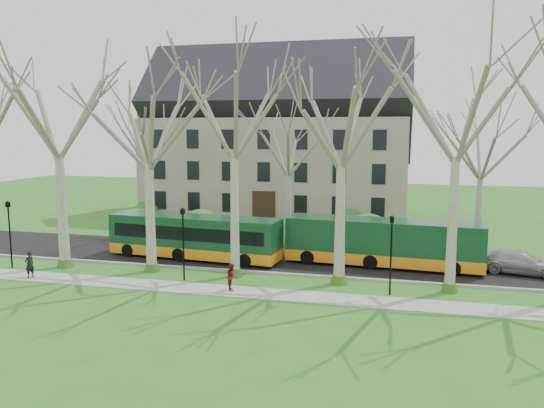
{
  "coord_description": "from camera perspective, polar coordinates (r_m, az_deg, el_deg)",
  "views": [
    {
      "loc": [
        6.34,
        -29.58,
        8.97
      ],
      "look_at": [
        -1.57,
        3.0,
        4.2
      ],
      "focal_mm": 35.0,
      "sensor_mm": 36.0,
      "label": 1
    }
  ],
  "objects": [
    {
      "name": "bus_lead",
      "position": [
        37.1,
        -8.35,
        -3.48
      ],
      "size": [
        12.35,
        3.7,
        3.04
      ],
      "primitive_type": null,
      "rotation": [
        0.0,
        0.0,
        -0.1
      ],
      "color": "#123F22",
      "rests_on": "road"
    },
    {
      "name": "pedestrian_b",
      "position": [
        29.86,
        -4.35,
        -7.79
      ],
      "size": [
        0.79,
        0.88,
        1.49
      ],
      "primitive_type": "imported",
      "rotation": [
        0.0,
        0.0,
        1.94
      ],
      "color": "maroon",
      "rests_on": "sidewalk"
    },
    {
      "name": "pedestrian_a",
      "position": [
        35.31,
        -24.64,
        -5.92
      ],
      "size": [
        0.53,
        0.67,
        1.61
      ],
      "primitive_type": "imported",
      "rotation": [
        0.0,
        0.0,
        -1.85
      ],
      "color": "black",
      "rests_on": "sidewalk"
    },
    {
      "name": "tree_row_verge",
      "position": [
        30.6,
        1.67,
        4.41
      ],
      "size": [
        49.0,
        7.0,
        14.0
      ],
      "color": "gray",
      "rests_on": "ground"
    },
    {
      "name": "sidewalk",
      "position": [
        29.21,
        0.45,
        -9.72
      ],
      "size": [
        70.0,
        2.0,
        0.06
      ],
      "primitive_type": "cube",
      "color": "gray",
      "rests_on": "ground"
    },
    {
      "name": "lamp_row",
      "position": [
        29.96,
        1.12,
        -4.23
      ],
      "size": [
        36.22,
        0.22,
        4.3
      ],
      "color": "black",
      "rests_on": "ground"
    },
    {
      "name": "curb",
      "position": [
        32.94,
        2.06,
        -7.58
      ],
      "size": [
        80.0,
        0.25,
        0.14
      ],
      "primitive_type": "cube",
      "color": "#A5A39E",
      "rests_on": "ground"
    },
    {
      "name": "bus_follow",
      "position": [
        35.45,
        11.83,
        -4.03
      ],
      "size": [
        12.69,
        3.52,
        3.13
      ],
      "primitive_type": null,
      "rotation": [
        0.0,
        0.0,
        -0.07
      ],
      "color": "#123F22",
      "rests_on": "road"
    },
    {
      "name": "ground",
      "position": [
        31.55,
        1.5,
        -8.42
      ],
      "size": [
        120.0,
        120.0,
        0.0
      ],
      "primitive_type": "plane",
      "color": "#2A7020",
      "rests_on": "ground"
    },
    {
      "name": "hedges",
      "position": [
        45.64,
        -0.52,
        -1.96
      ],
      "size": [
        30.6,
        8.6,
        2.0
      ],
      "color": "#1C5117",
      "rests_on": "ground"
    },
    {
      "name": "road",
      "position": [
        36.75,
        3.32,
        -5.99
      ],
      "size": [
        80.0,
        8.0,
        0.06
      ],
      "primitive_type": "cube",
      "color": "black",
      "rests_on": "ground"
    },
    {
      "name": "sedan",
      "position": [
        36.42,
        25.15,
        -5.68
      ],
      "size": [
        5.26,
        3.0,
        1.44
      ],
      "primitive_type": "imported",
      "rotation": [
        0.0,
        0.0,
        1.36
      ],
      "color": "#9F9FA3",
      "rests_on": "road"
    },
    {
      "name": "building",
      "position": [
        54.99,
        0.68,
        7.16
      ],
      "size": [
        26.5,
        12.2,
        16.0
      ],
      "color": "gray",
      "rests_on": "ground"
    },
    {
      "name": "tree_row_far",
      "position": [
        41.4,
        2.94,
        3.98
      ],
      "size": [
        33.0,
        7.0,
        12.0
      ],
      "color": "gray",
      "rests_on": "ground"
    }
  ]
}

